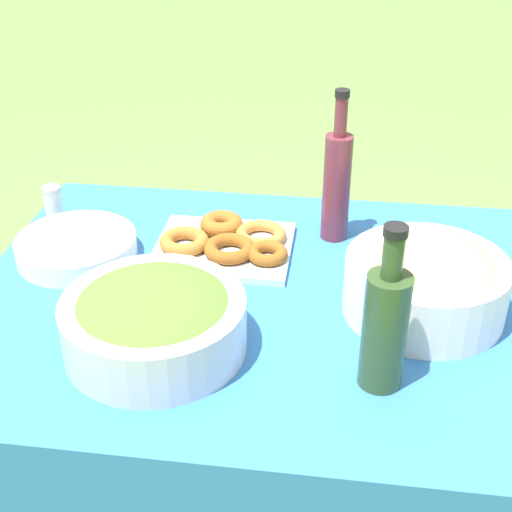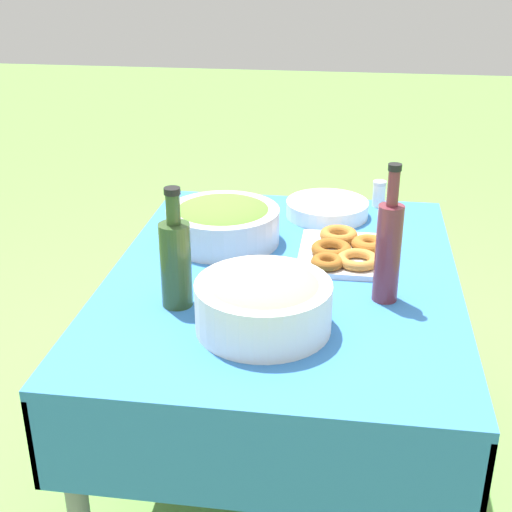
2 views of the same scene
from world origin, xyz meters
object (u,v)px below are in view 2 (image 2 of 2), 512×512
Objects in this scene: donut_platter at (346,251)px; wine_bottle at (388,248)px; pasta_bowl at (263,301)px; olive_oil_bottle at (176,260)px; plate_stack at (327,209)px; salad_bowl at (223,221)px.

wine_bottle is at bearing -156.32° from donut_platter.
olive_oil_bottle is at bearing 68.99° from pasta_bowl.
olive_oil_bottle is (-0.64, 0.32, 0.09)m from plate_stack.
salad_bowl reaches higher than plate_stack.
olive_oil_bottle is 0.86× the size of wine_bottle.
plate_stack is at bearing -8.30° from pasta_bowl.
salad_bowl is at bearing 20.70° from pasta_bowl.
donut_platter is at bearing -50.19° from olive_oil_bottle.
salad_bowl is 0.38m from plate_stack.
donut_platter is 0.88× the size of wine_bottle.
olive_oil_bottle reaches higher than pasta_bowl.
plate_stack is at bearing -26.79° from olive_oil_bottle.
pasta_bowl is at bearing 171.70° from plate_stack.
pasta_bowl is 0.44m from donut_platter.
salad_bowl is 1.10× the size of olive_oil_bottle.
salad_bowl is 0.36m from donut_platter.
salad_bowl reaches higher than donut_platter.
donut_platter is 0.51m from olive_oil_bottle.
plate_stack is 0.75× the size of wine_bottle.
salad_bowl is at bearing 79.33° from donut_platter.
wine_bottle is at bearing -162.93° from plate_stack.
plate_stack is 0.58m from wine_bottle.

